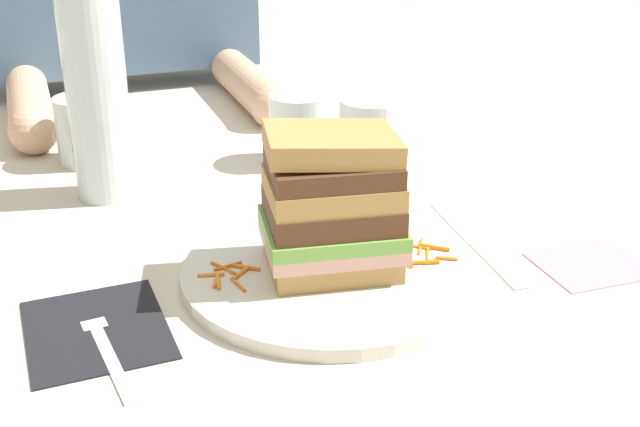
% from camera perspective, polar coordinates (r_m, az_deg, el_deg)
% --- Properties ---
extents(ground_plane, '(3.00, 3.00, 0.00)m').
position_cam_1_polar(ground_plane, '(0.76, 1.61, -4.19)').
color(ground_plane, beige).
extents(main_plate, '(0.27, 0.27, 0.01)m').
position_cam_1_polar(main_plate, '(0.74, 0.80, -4.15)').
color(main_plate, white).
rests_on(main_plate, ground_plane).
extents(sandwich, '(0.13, 0.12, 0.13)m').
position_cam_1_polar(sandwich, '(0.71, 0.83, 0.67)').
color(sandwich, tan).
rests_on(sandwich, main_plate).
extents(carrot_shred_0, '(0.01, 0.02, 0.00)m').
position_cam_1_polar(carrot_shred_0, '(0.72, -7.30, -4.71)').
color(carrot_shred_0, orange).
rests_on(carrot_shred_0, main_plate).
extents(carrot_shred_1, '(0.01, 0.02, 0.00)m').
position_cam_1_polar(carrot_shred_1, '(0.74, -6.57, -3.92)').
color(carrot_shred_1, orange).
rests_on(carrot_shred_1, main_plate).
extents(carrot_shred_2, '(0.02, 0.02, 0.00)m').
position_cam_1_polar(carrot_shred_2, '(0.74, -5.18, -3.77)').
color(carrot_shred_2, orange).
rests_on(carrot_shred_2, main_plate).
extents(carrot_shred_3, '(0.02, 0.02, 0.00)m').
position_cam_1_polar(carrot_shred_3, '(0.73, -5.57, -4.17)').
color(carrot_shred_3, orange).
rests_on(carrot_shred_3, main_plate).
extents(carrot_shred_4, '(0.02, 0.03, 0.00)m').
position_cam_1_polar(carrot_shred_4, '(0.74, -6.79, -3.81)').
color(carrot_shred_4, orange).
rests_on(carrot_shred_4, main_plate).
extents(carrot_shred_5, '(0.01, 0.03, 0.00)m').
position_cam_1_polar(carrot_shred_5, '(0.71, -5.76, -4.98)').
color(carrot_shred_5, orange).
rests_on(carrot_shred_5, main_plate).
extents(carrot_shred_6, '(0.03, 0.01, 0.00)m').
position_cam_1_polar(carrot_shred_6, '(0.74, -6.48, -3.68)').
color(carrot_shred_6, orange).
rests_on(carrot_shred_6, main_plate).
extents(carrot_shred_7, '(0.02, 0.01, 0.00)m').
position_cam_1_polar(carrot_shred_7, '(0.73, -7.65, -4.27)').
color(carrot_shred_7, orange).
rests_on(carrot_shred_7, main_plate).
extents(carrot_shred_8, '(0.01, 0.02, 0.00)m').
position_cam_1_polar(carrot_shred_8, '(0.71, -7.13, -4.87)').
color(carrot_shred_8, orange).
rests_on(carrot_shred_8, main_plate).
extents(carrot_shred_9, '(0.02, 0.03, 0.00)m').
position_cam_1_polar(carrot_shred_9, '(0.78, 7.20, -2.45)').
color(carrot_shred_9, orange).
rests_on(carrot_shred_9, main_plate).
extents(carrot_shred_10, '(0.02, 0.03, 0.00)m').
position_cam_1_polar(carrot_shred_10, '(0.77, 7.56, -2.78)').
color(carrot_shred_10, orange).
rests_on(carrot_shred_10, main_plate).
extents(carrot_shred_11, '(0.03, 0.01, 0.00)m').
position_cam_1_polar(carrot_shred_11, '(0.75, 7.31, -3.41)').
color(carrot_shred_11, orange).
rests_on(carrot_shred_11, main_plate).
extents(carrot_shred_12, '(0.03, 0.02, 0.00)m').
position_cam_1_polar(carrot_shred_12, '(0.78, 7.99, -2.36)').
color(carrot_shred_12, orange).
rests_on(carrot_shred_12, main_plate).
extents(carrot_shred_13, '(0.02, 0.01, 0.00)m').
position_cam_1_polar(carrot_shred_13, '(0.76, 8.86, -3.12)').
color(carrot_shred_13, orange).
rests_on(carrot_shred_13, main_plate).
extents(carrot_shred_14, '(0.02, 0.02, 0.00)m').
position_cam_1_polar(carrot_shred_14, '(0.78, 6.83, -2.28)').
color(carrot_shred_14, orange).
rests_on(carrot_shred_14, main_plate).
extents(carrot_shred_15, '(0.01, 0.03, 0.00)m').
position_cam_1_polar(carrot_shred_15, '(0.75, 6.18, -3.21)').
color(carrot_shred_15, orange).
rests_on(carrot_shred_15, main_plate).
extents(napkin_dark, '(0.12, 0.14, 0.00)m').
position_cam_1_polar(napkin_dark, '(0.69, -15.40, -7.78)').
color(napkin_dark, black).
rests_on(napkin_dark, ground_plane).
extents(fork, '(0.03, 0.17, 0.00)m').
position_cam_1_polar(fork, '(0.67, -15.02, -8.48)').
color(fork, silver).
rests_on(fork, napkin_dark).
extents(knife, '(0.03, 0.20, 0.00)m').
position_cam_1_polar(knife, '(0.82, 10.96, -2.09)').
color(knife, silver).
rests_on(knife, ground_plane).
extents(juice_glass, '(0.08, 0.08, 0.10)m').
position_cam_1_polar(juice_glass, '(0.95, 3.61, 4.87)').
color(juice_glass, white).
rests_on(juice_glass, ground_plane).
extents(water_bottle, '(0.07, 0.07, 0.31)m').
position_cam_1_polar(water_bottle, '(0.91, -15.50, 9.33)').
color(water_bottle, silver).
rests_on(water_bottle, ground_plane).
extents(empty_tumbler_0, '(0.08, 0.08, 0.09)m').
position_cam_1_polar(empty_tumbler_0, '(1.01, -1.45, 5.97)').
color(empty_tumbler_0, silver).
rests_on(empty_tumbler_0, ground_plane).
extents(empty_tumbler_1, '(0.08, 0.08, 0.08)m').
position_cam_1_polar(empty_tumbler_1, '(1.05, -16.02, 5.67)').
color(empty_tumbler_1, silver).
rests_on(empty_tumbler_1, ground_plane).
extents(napkin_pink, '(0.10, 0.09, 0.00)m').
position_cam_1_polar(napkin_pink, '(0.81, 18.40, -3.43)').
color(napkin_pink, pink).
rests_on(napkin_pink, ground_plane).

